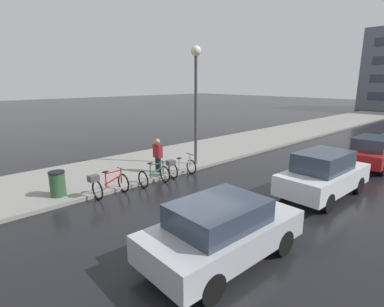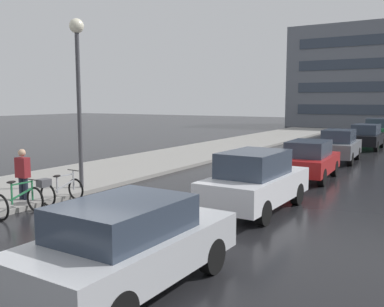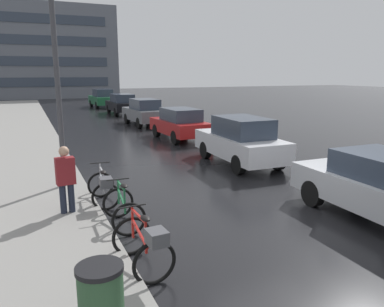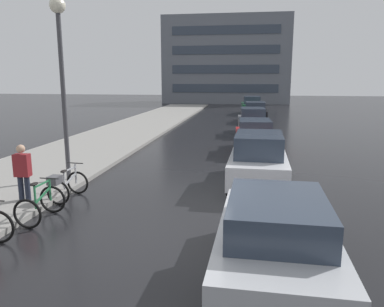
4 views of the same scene
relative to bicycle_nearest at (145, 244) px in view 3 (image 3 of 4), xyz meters
name	(u,v)px [view 3 (image 3 of 4)]	position (x,y,z in m)	size (l,w,h in m)	color
ground_plane	(281,220)	(3.42, 0.93, -0.50)	(140.00, 140.00, 0.00)	black
sidewalk_kerb	(2,153)	(-2.58, 10.93, -0.43)	(4.80, 60.00, 0.14)	gray
bicycle_nearest	(145,244)	(0.00, 0.00, 0.00)	(0.79, 1.43, 1.00)	black
bicycle_second	(123,209)	(0.13, 2.01, -0.11)	(0.74, 1.13, 0.99)	black
bicycle_third	(104,187)	(0.01, 3.46, -0.03)	(0.75, 1.37, 0.96)	black
car_silver	(384,186)	(5.49, 0.07, 0.27)	(1.96, 4.03, 1.50)	#B2B5BA
car_white	(241,141)	(5.31, 5.81, 0.34)	(1.82, 4.13, 1.69)	silver
car_red	(180,124)	(5.25, 11.35, 0.28)	(1.86, 3.85, 1.52)	#AD1919
car_grey	(144,112)	(5.17, 16.97, 0.31)	(1.86, 3.99, 1.62)	slate
car_black	(122,104)	(5.40, 23.67, 0.30)	(1.80, 4.19, 1.58)	black
car_green	(103,98)	(5.15, 30.25, 0.34)	(2.00, 4.02, 1.70)	#1E6038
pedestrian	(66,179)	(-0.89, 2.97, 0.43)	(0.42, 0.27, 1.65)	#1E2333
streetlamp	(54,38)	(-0.74, 5.16, 3.58)	(0.47, 0.47, 5.72)	#424247
trash_bin	(102,306)	(-0.96, -1.40, 0.02)	(0.56, 0.56, 1.04)	#2D5133
building_facade_main	(47,52)	(1.61, 47.71, 5.24)	(16.93, 7.35, 11.49)	slate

